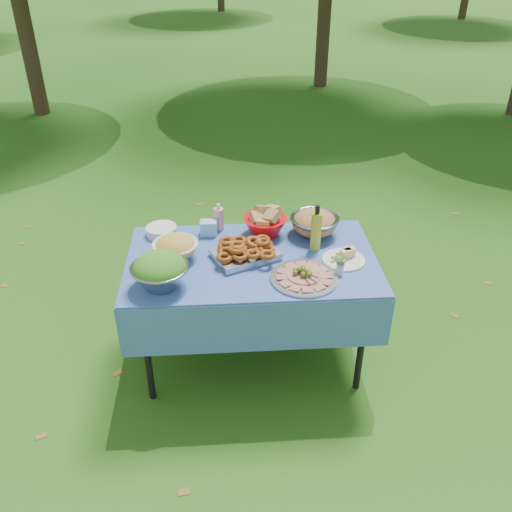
{
  "coord_description": "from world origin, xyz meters",
  "views": [
    {
      "loc": [
        -0.16,
        -2.68,
        2.45
      ],
      "look_at": [
        0.02,
        0.0,
        0.78
      ],
      "focal_mm": 38.0,
      "sensor_mm": 36.0,
      "label": 1
    }
  ],
  "objects": [
    {
      "name": "ground",
      "position": [
        0.0,
        0.0,
        0.0
      ],
      "size": [
        80.0,
        80.0,
        0.0
      ],
      "primitive_type": "plane",
      "color": "#123B0A",
      "rests_on": "ground"
    },
    {
      "name": "bread_bowl",
      "position": [
        0.1,
        0.28,
        0.85
      ],
      "size": [
        0.31,
        0.31,
        0.18
      ],
      "primitive_type": null,
      "rotation": [
        0.0,
        0.0,
        0.14
      ],
      "color": "red",
      "rests_on": "picnic_table"
    },
    {
      "name": "picnic_table",
      "position": [
        0.0,
        0.0,
        0.38
      ],
      "size": [
        1.46,
        0.86,
        0.76
      ],
      "primitive_type": "cube",
      "color": "#709DD8",
      "rests_on": "ground"
    },
    {
      "name": "plate_stack",
      "position": [
        -0.55,
        0.32,
        0.79
      ],
      "size": [
        0.25,
        0.25,
        0.05
      ],
      "primitive_type": "cylinder",
      "rotation": [
        0.0,
        0.0,
        -0.34
      ],
      "color": "white",
      "rests_on": "picnic_table"
    },
    {
      "name": "shaker",
      "position": [
        0.48,
        -0.2,
        0.8
      ],
      "size": [
        0.05,
        0.05,
        0.07
      ],
      "primitive_type": "cylinder",
      "rotation": [
        0.0,
        0.0,
        0.23
      ],
      "color": "silver",
      "rests_on": "picnic_table"
    },
    {
      "name": "wipes_box",
      "position": [
        -0.25,
        0.31,
        0.81
      ],
      "size": [
        0.11,
        0.08,
        0.09
      ],
      "primitive_type": "cube",
      "rotation": [
        0.0,
        0.0,
        -0.06
      ],
      "color": "#95D2E4",
      "rests_on": "picnic_table"
    },
    {
      "name": "charcuterie_platter",
      "position": [
        0.27,
        -0.23,
        0.8
      ],
      "size": [
        0.41,
        0.41,
        0.09
      ],
      "primitive_type": "cylinder",
      "rotation": [
        0.0,
        0.0,
        0.09
      ],
      "color": "#ABAEB2",
      "rests_on": "picnic_table"
    },
    {
      "name": "cheese_plate",
      "position": [
        0.53,
        -0.06,
        0.79
      ],
      "size": [
        0.26,
        0.26,
        0.07
      ],
      "primitive_type": "cylinder",
      "rotation": [
        0.0,
        0.0,
        -0.04
      ],
      "color": "white",
      "rests_on": "picnic_table"
    },
    {
      "name": "pasta_bowl_steel",
      "position": [
        0.41,
        0.27,
        0.84
      ],
      "size": [
        0.39,
        0.39,
        0.16
      ],
      "primitive_type": null,
      "rotation": [
        0.0,
        0.0,
        0.33
      ],
      "color": "#9B9CA3",
      "rests_on": "picnic_table"
    },
    {
      "name": "pasta_bowl_white",
      "position": [
        -0.44,
        0.04,
        0.83
      ],
      "size": [
        0.29,
        0.29,
        0.15
      ],
      "primitive_type": null,
      "rotation": [
        0.0,
        0.0,
        0.15
      ],
      "color": "white",
      "rests_on": "picnic_table"
    },
    {
      "name": "salad_bowl",
      "position": [
        -0.51,
        -0.25,
        0.86
      ],
      "size": [
        0.37,
        0.37,
        0.2
      ],
      "primitive_type": null,
      "rotation": [
        0.0,
        0.0,
        0.23
      ],
      "color": "#9B9CA3",
      "rests_on": "picnic_table"
    },
    {
      "name": "sanitizer_bottle",
      "position": [
        -0.19,
        0.37,
        0.85
      ],
      "size": [
        0.07,
        0.07,
        0.18
      ],
      "primitive_type": "cylinder",
      "rotation": [
        0.0,
        0.0,
        0.05
      ],
      "color": "pink",
      "rests_on": "picnic_table"
    },
    {
      "name": "fried_tray",
      "position": [
        -0.04,
        0.01,
        0.8
      ],
      "size": [
        0.43,
        0.38,
        0.09
      ],
      "primitive_type": "cube",
      "rotation": [
        0.0,
        0.0,
        0.41
      ],
      "color": "#B6B7BB",
      "rests_on": "picnic_table"
    },
    {
      "name": "oil_bottle",
      "position": [
        0.39,
        0.08,
        0.91
      ],
      "size": [
        0.08,
        0.08,
        0.29
      ],
      "primitive_type": "cylinder",
      "rotation": [
        0.0,
        0.0,
        0.43
      ],
      "color": "#A7B42D",
      "rests_on": "picnic_table"
    }
  ]
}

